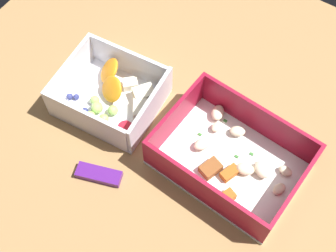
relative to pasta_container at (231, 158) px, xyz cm
name	(u,v)px	position (x,y,z in cm)	size (l,w,h in cm)	color
table_surface	(162,129)	(12.56, 0.17, -3.17)	(80.00, 80.00, 2.00)	#9E7547
pasta_container	(231,158)	(0.00, 0.00, 0.00)	(22.54, 17.04, 6.91)	white
fruit_bowl	(112,95)	(21.92, 0.87, 0.03)	(16.92, 15.07, 6.49)	white
candy_bar	(99,175)	(15.72, 12.84, -1.57)	(7.00, 2.40, 1.20)	#51197A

